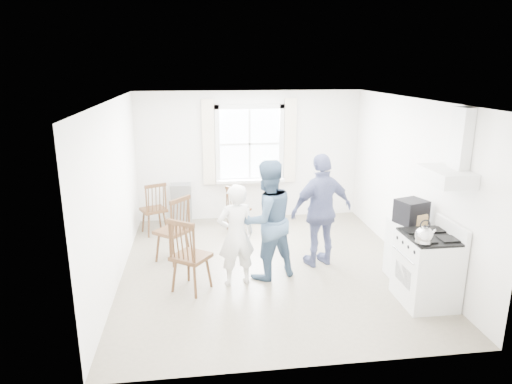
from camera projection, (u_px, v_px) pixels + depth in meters
name	position (u px, v px, depth m)	size (l,w,h in m)	color
room_shell	(269.00, 188.00, 6.85)	(4.62, 5.12, 2.64)	gray
window_assembly	(250.00, 148.00, 9.15)	(1.88, 0.24, 1.70)	white
range_hood	(451.00, 163.00, 5.66)	(0.45, 0.76, 0.94)	silver
shelf_unit	(181.00, 203.00, 9.15)	(0.40, 0.30, 0.80)	gray
gas_stove	(427.00, 269.00, 6.02)	(0.68, 0.76, 1.12)	white
kettle	(424.00, 236.00, 5.61)	(0.22, 0.22, 0.31)	silver
low_cabinet	(408.00, 250.00, 6.71)	(0.50, 0.55, 0.90)	silver
stereo_stack	(411.00, 212.00, 6.47)	(0.47, 0.44, 0.34)	black
cardboard_box	(417.00, 219.00, 6.41)	(0.26, 0.19, 0.17)	tan
windsor_chair_a	(155.00, 203.00, 8.42)	(0.56, 0.55, 1.01)	#3F2614
windsor_chair_b	(185.00, 248.00, 6.21)	(0.64, 0.63, 1.10)	#3F2614
windsor_chair_c	(177.00, 222.00, 7.22)	(0.64, 0.65, 1.10)	#3F2614
person_left	(236.00, 235.00, 6.46)	(0.55, 0.55, 1.50)	white
person_mid	(267.00, 220.00, 6.66)	(0.87, 0.87, 1.79)	#425D7B
person_right	(322.00, 211.00, 7.08)	(1.05, 1.05, 1.79)	navy
potted_plant	(269.00, 170.00, 9.23)	(0.19, 0.19, 0.35)	#316D30
windsor_chair_d	(235.00, 204.00, 8.66)	(0.51, 0.51, 0.88)	#3F2614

